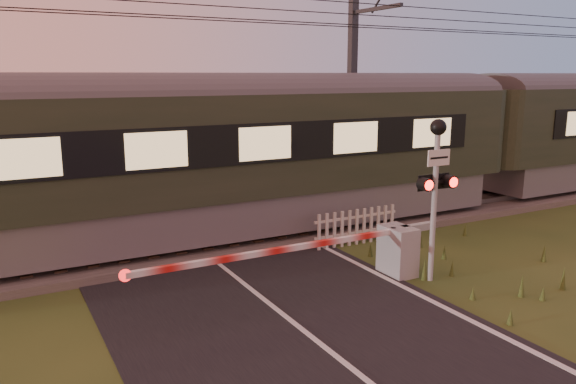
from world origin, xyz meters
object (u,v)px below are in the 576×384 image
picket_fence (357,227)px  train (475,136)px  crossing_signal (436,171)px  catenary_mast (353,82)px  boom_gate (385,250)px

picket_fence → train: bearing=17.7°
crossing_signal → catenary_mast: size_ratio=0.44×
train → boom_gate: (-6.74, -4.08, -1.65)m
train → catenary_mast: catenary_mast is taller
crossing_signal → picket_fence: 3.37m
picket_fence → catenary_mast: size_ratio=0.32×
crossing_signal → catenary_mast: 7.67m
train → boom_gate: train is taller
boom_gate → catenary_mast: 7.97m
crossing_signal → catenary_mast: bearing=68.1°
train → picket_fence: (-5.92, -1.89, -1.79)m
boom_gate → picket_fence: (0.82, 2.19, -0.13)m
train → crossing_signal: bearing=-142.0°
crossing_signal → picket_fence: size_ratio=1.37×
train → crossing_signal: 7.66m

